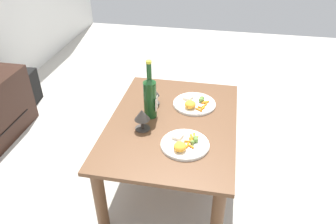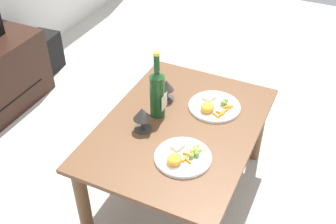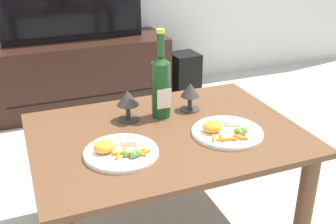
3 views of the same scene
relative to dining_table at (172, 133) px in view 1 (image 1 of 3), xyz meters
name	(u,v)px [view 1 (image 1 of 3)]	position (x,y,z in m)	size (l,w,h in m)	color
ground_plane	(172,180)	(0.00, 0.00, -0.42)	(6.40, 6.40, 0.00)	#B7B2A8
dining_table	(172,133)	(0.00, 0.00, 0.00)	(1.08, 0.79, 0.51)	brown
floor_speaker	(24,87)	(0.78, 1.58, -0.26)	(0.22, 0.22, 0.32)	black
wine_bottle	(150,96)	(0.03, 0.15, 0.24)	(0.08, 0.08, 0.39)	#19471E
goblet_left	(142,116)	(-0.11, 0.16, 0.18)	(0.09, 0.09, 0.14)	#38332D
goblet_right	(153,93)	(0.18, 0.16, 0.18)	(0.09, 0.09, 0.13)	#38332D
dinner_plate_left	(185,144)	(-0.22, -0.11, 0.10)	(0.28, 0.28, 0.06)	white
dinner_plate_right	(194,103)	(0.22, -0.11, 0.11)	(0.29, 0.29, 0.06)	white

